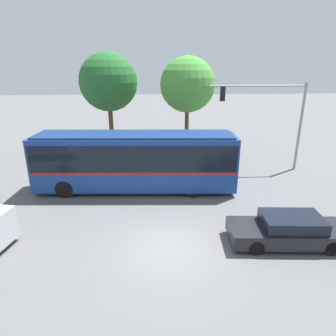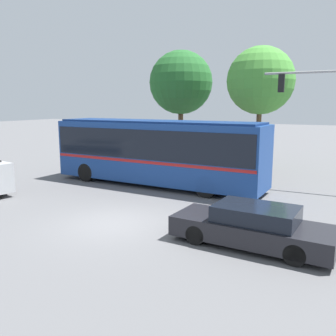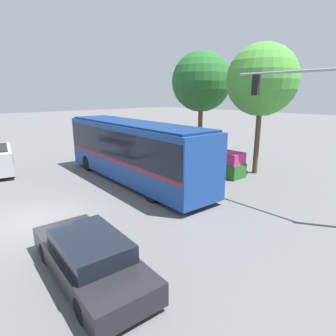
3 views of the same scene
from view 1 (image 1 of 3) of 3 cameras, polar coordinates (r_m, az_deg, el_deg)
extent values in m
plane|color=#5B5B5E|center=(12.10, 0.18, -15.52)|extent=(140.00, 140.00, 0.00)
cube|color=navy|center=(16.86, -6.41, 1.36)|extent=(11.50, 3.11, 3.03)
cube|color=black|center=(16.72, -6.47, 2.94)|extent=(11.28, 3.14, 1.45)
cube|color=#B21E1E|center=(16.97, -6.37, 0.19)|extent=(11.39, 3.13, 0.14)
cube|color=black|center=(18.28, -24.56, 2.31)|extent=(0.18, 2.09, 1.70)
cube|color=navy|center=(16.45, -6.62, 6.55)|extent=(11.04, 2.89, 0.10)
cylinder|color=black|center=(17.17, -19.61, -3.85)|extent=(1.02, 0.36, 1.00)
cylinder|color=black|center=(19.07, -17.57, -1.33)|extent=(1.02, 0.36, 1.00)
cylinder|color=black|center=(16.26, 5.03, -4.04)|extent=(1.02, 0.36, 1.00)
cylinder|color=black|center=(18.25, 4.45, -1.37)|extent=(1.02, 0.36, 1.00)
cube|color=black|center=(13.13, 22.36, -11.71)|extent=(4.86, 2.12, 0.60)
cube|color=black|center=(12.92, 23.16, -9.61)|extent=(2.48, 1.73, 0.48)
cylinder|color=black|center=(12.13, 16.88, -14.65)|extent=(0.62, 0.26, 0.60)
cylinder|color=black|center=(13.39, 15.12, -11.02)|extent=(0.62, 0.26, 0.60)
cylinder|color=black|center=(13.21, 29.38, -13.49)|extent=(0.62, 0.26, 0.60)
cylinder|color=black|center=(14.38, 26.56, -10.31)|extent=(0.62, 0.26, 0.60)
cylinder|color=gray|center=(21.96, 24.47, 7.23)|extent=(0.18, 0.18, 5.97)
cylinder|color=gray|center=(20.33, 17.35, 15.12)|extent=(6.35, 0.12, 0.12)
cube|color=black|center=(19.69, 10.67, 14.07)|extent=(0.30, 0.22, 0.90)
cylinder|color=red|center=(19.78, 10.65, 14.97)|extent=(0.18, 0.02, 0.18)
cylinder|color=yellow|center=(19.81, 10.59, 14.10)|extent=(0.18, 0.02, 0.18)
cylinder|color=green|center=(19.83, 10.54, 13.24)|extent=(0.18, 0.02, 0.18)
cube|color=#286028|center=(21.80, -4.02, 1.88)|extent=(6.66, 1.25, 0.85)
cube|color=#B22D6B|center=(21.59, -4.07, 3.80)|extent=(6.53, 1.18, 0.66)
cylinder|color=brown|center=(25.03, -11.04, 7.69)|extent=(0.37, 0.37, 4.11)
sphere|color=#236028|center=(24.59, -11.61, 16.20)|extent=(4.61, 4.61, 4.61)
cylinder|color=brown|center=(23.38, 3.66, 7.24)|extent=(0.31, 0.31, 4.14)
sphere|color=#479338|center=(22.91, 3.86, 16.02)|extent=(4.17, 4.17, 4.17)
camera|label=2|loc=(8.26, 82.24, -17.49)|focal=38.43mm
camera|label=3|loc=(14.06, 55.20, 2.71)|focal=30.19mm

